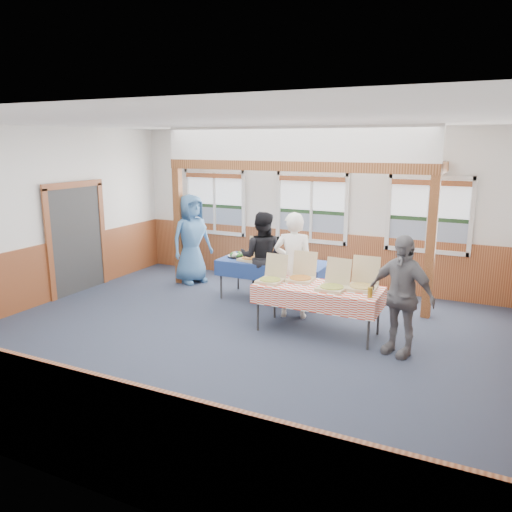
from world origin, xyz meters
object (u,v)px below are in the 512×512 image
(man_blue, at_px, (191,239))
(person_grey, at_px, (401,295))
(woman_white, at_px, (293,265))
(woman_black, at_px, (262,257))
(table_left, at_px, (273,264))
(table_right, at_px, (318,289))

(man_blue, distance_m, person_grey, 4.99)
(woman_white, distance_m, woman_black, 1.00)
(table_left, height_order, person_grey, person_grey)
(table_left, distance_m, table_right, 1.78)
(woman_black, distance_m, person_grey, 3.04)
(woman_white, bearing_deg, man_blue, -36.96)
(table_left, bearing_deg, woman_white, -35.81)
(table_right, height_order, woman_white, woman_white)
(table_right, height_order, man_blue, man_blue)
(woman_black, bearing_deg, man_blue, -27.73)
(table_left, distance_m, person_grey, 2.97)
(woman_black, bearing_deg, table_right, 132.51)
(table_right, xyz_separation_m, person_grey, (1.28, -0.26, 0.15))
(woman_black, height_order, person_grey, person_grey)
(table_left, bearing_deg, person_grey, -19.64)
(woman_white, xyz_separation_m, man_blue, (-2.72, 1.10, 0.04))
(woman_black, bearing_deg, table_left, -147.52)
(woman_white, distance_m, person_grey, 2.05)
(woman_white, bearing_deg, person_grey, 142.65)
(person_grey, bearing_deg, woman_white, 178.95)
(man_blue, bearing_deg, woman_white, -88.25)
(man_blue, bearing_deg, woman_black, -82.62)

